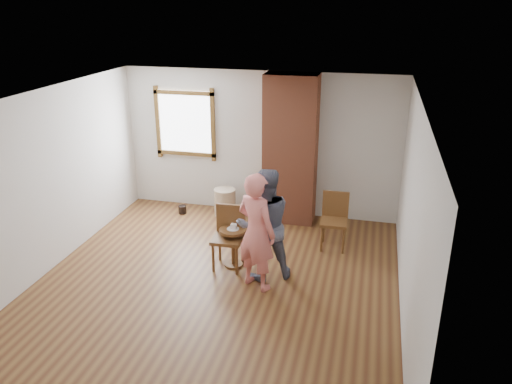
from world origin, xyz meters
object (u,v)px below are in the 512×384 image
at_px(dining_chair_right, 334,217).
at_px(dining_chair_left, 229,233).
at_px(man, 264,224).
at_px(stoneware_crock, 225,202).
at_px(side_table, 233,241).
at_px(person_pink, 256,232).

bearing_deg(dining_chair_right, dining_chair_left, -147.06).
relative_size(dining_chair_right, man, 0.55).
height_order(stoneware_crock, dining_chair_right, dining_chair_right).
distance_m(dining_chair_left, side_table, 0.14).
bearing_deg(side_table, man, -20.17).
relative_size(side_table, man, 0.37).
bearing_deg(man, dining_chair_left, -46.38).
distance_m(stoneware_crock, side_table, 1.88).
bearing_deg(person_pink, dining_chair_left, -14.49).
relative_size(side_table, person_pink, 0.36).
xyz_separation_m(dining_chair_right, man, (-0.87, -1.19, 0.31)).
xyz_separation_m(stoneware_crock, dining_chair_right, (2.05, -0.76, 0.25)).
xyz_separation_m(dining_chair_left, man, (0.58, -0.20, 0.29)).
xyz_separation_m(dining_chair_left, dining_chair_right, (1.45, 0.99, -0.02)).
relative_size(man, person_pink, 0.98).
height_order(stoneware_crock, person_pink, person_pink).
xyz_separation_m(side_table, man, (0.51, -0.19, 0.41)).
bearing_deg(dining_chair_left, stoneware_crock, 107.22).
xyz_separation_m(stoneware_crock, dining_chair_left, (0.60, -1.75, 0.27)).
height_order(stoneware_crock, side_table, side_table).
relative_size(stoneware_crock, man, 0.31).
height_order(stoneware_crock, dining_chair_left, dining_chair_left).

